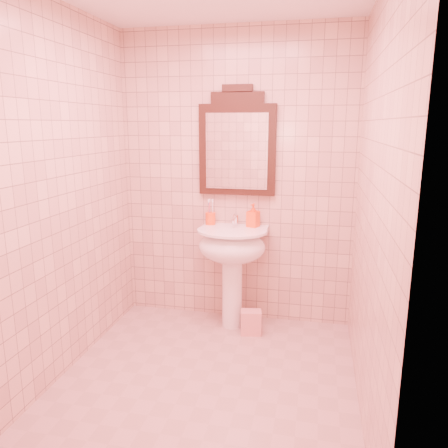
% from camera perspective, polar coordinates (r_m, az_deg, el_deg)
% --- Properties ---
extents(floor, '(2.20, 2.20, 0.00)m').
position_cam_1_polar(floor, '(3.16, -2.43, -19.92)').
color(floor, tan).
rests_on(floor, ground).
extents(back_wall, '(2.00, 0.02, 2.50)m').
position_cam_1_polar(back_wall, '(3.76, 1.61, 5.82)').
color(back_wall, '#D9AD97').
rests_on(back_wall, floor).
extents(pedestal_sink, '(0.58, 0.58, 0.86)m').
position_cam_1_polar(pedestal_sink, '(3.66, 1.06, -3.81)').
color(pedestal_sink, white).
rests_on(pedestal_sink, floor).
extents(faucet, '(0.04, 0.16, 0.11)m').
position_cam_1_polar(faucet, '(3.72, 1.48, 0.60)').
color(faucet, white).
rests_on(faucet, pedestal_sink).
extents(mirror, '(0.65, 0.06, 0.90)m').
position_cam_1_polar(mirror, '(3.71, 1.72, 10.27)').
color(mirror, black).
rests_on(mirror, back_wall).
extents(toothbrush_cup, '(0.09, 0.09, 0.20)m').
position_cam_1_polar(toothbrush_cup, '(3.78, -1.78, 0.74)').
color(toothbrush_cup, '#F54714').
rests_on(toothbrush_cup, pedestal_sink).
extents(soap_dispenser, '(0.11, 0.12, 0.20)m').
position_cam_1_polar(soap_dispenser, '(3.69, 3.82, 1.13)').
color(soap_dispenser, '#F84814').
rests_on(soap_dispenser, pedestal_sink).
extents(towel, '(0.18, 0.14, 0.21)m').
position_cam_1_polar(towel, '(3.73, 3.54, -12.69)').
color(towel, '#E29C85').
rests_on(towel, floor).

